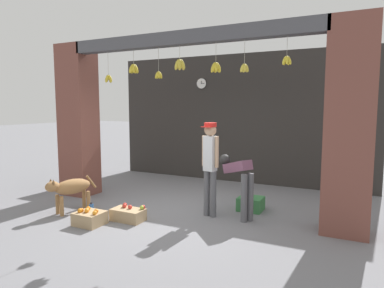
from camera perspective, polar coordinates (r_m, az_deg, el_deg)
The scene contains 13 objects.
ground_plane at distance 6.46m, azimuth -1.82°, elevation -11.57°, with size 60.00×60.00×0.00m, color slate.
shop_back_wall at distance 8.99m, azimuth 7.48°, elevation 4.19°, with size 6.80×0.12×3.31m, color #2D2B28.
shop_pillar_left at distance 8.04m, azimuth -18.39°, elevation 3.67°, with size 0.70×0.60×3.31m, color brown.
shop_pillar_right at distance 5.73m, azimuth 24.75°, elevation 2.44°, with size 0.70×0.60×3.31m, color brown.
storefront_awning at distance 6.36m, azimuth -1.47°, elevation 16.82°, with size 4.90×0.30×0.86m.
dog at distance 6.81m, azimuth -19.61°, elevation -6.92°, with size 0.48×0.99×0.69m.
shopkeeper at distance 6.11m, azimuth 3.04°, elevation -2.89°, with size 0.34×0.29×1.70m.
worker_stooping at distance 6.13m, azimuth 7.85°, elevation -5.57°, with size 0.75×0.59×1.09m.
fruit_crate_oranges at distance 6.12m, azimuth -16.69°, elevation -11.71°, with size 0.46×0.41×0.29m.
fruit_crate_apples at distance 6.18m, azimuth -10.57°, elevation -11.45°, with size 0.57×0.33×0.28m.
produce_box_green at distance 6.73m, azimuth 9.76°, elevation -9.78°, with size 0.46×0.42×0.25m, color #387A42.
water_bottle at distance 6.46m, azimuth -16.40°, elevation -10.62°, with size 0.07×0.07×0.28m.
wall_clock at distance 9.30m, azimuth 1.60°, elevation 10.05°, with size 0.28×0.03×0.28m.
Camera 1 is at (2.90, -5.41, 1.99)m, focal length 32.00 mm.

